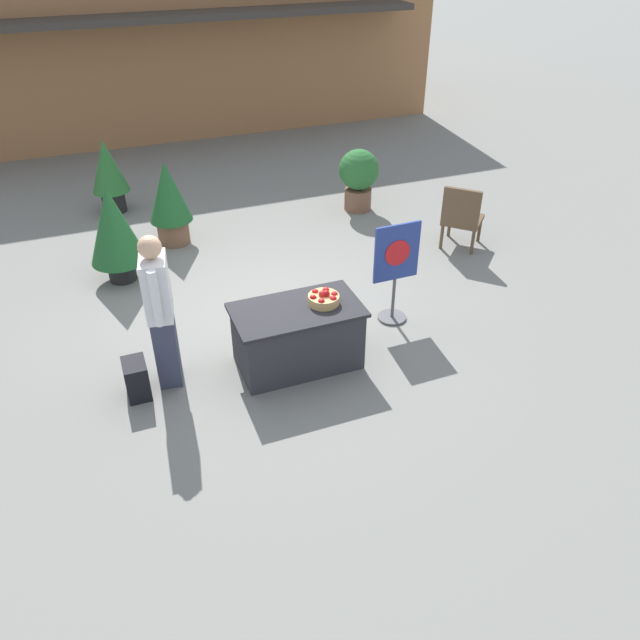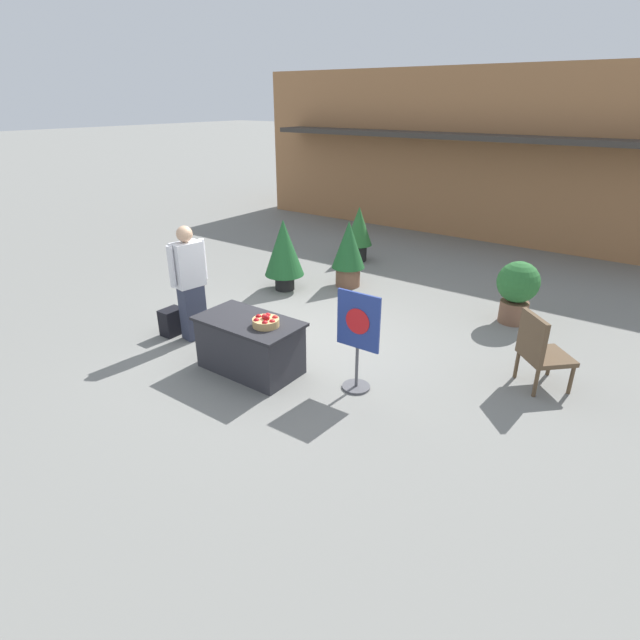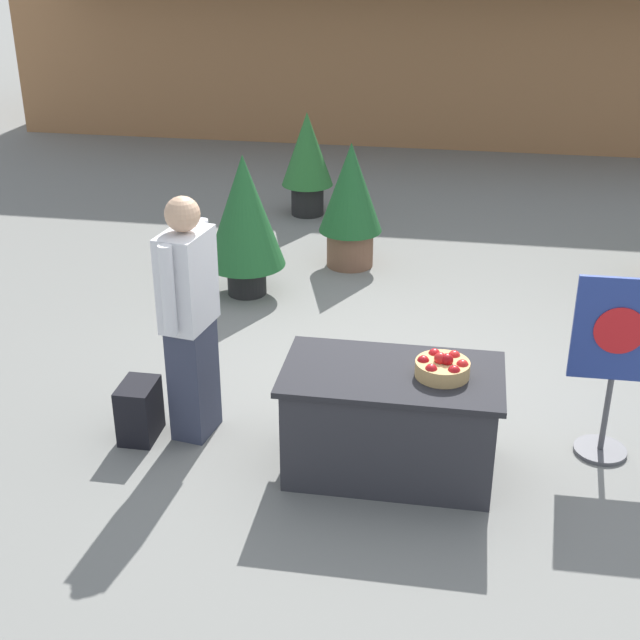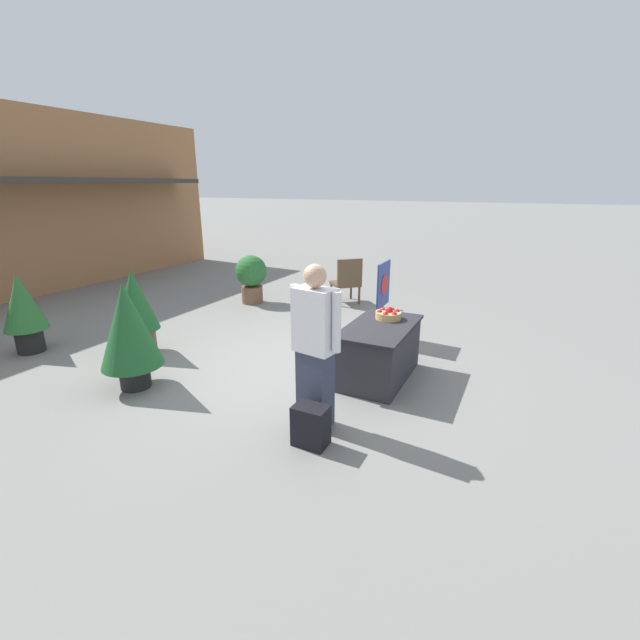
% 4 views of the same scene
% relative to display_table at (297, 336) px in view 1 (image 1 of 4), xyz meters
% --- Properties ---
extents(ground_plane, '(120.00, 120.00, 0.00)m').
position_rel_display_table_xyz_m(ground_plane, '(0.03, 1.03, -0.37)').
color(ground_plane, slate).
extents(storefront_building, '(13.10, 4.77, 4.13)m').
position_rel_display_table_xyz_m(storefront_building, '(-0.21, 10.38, 1.70)').
color(storefront_building, '#9E6B42').
rests_on(storefront_building, ground_plane).
extents(display_table, '(1.41, 0.79, 0.74)m').
position_rel_display_table_xyz_m(display_table, '(0.00, 0.00, 0.00)').
color(display_table, '#2D2D33').
rests_on(display_table, ground_plane).
extents(apple_basket, '(0.34, 0.34, 0.16)m').
position_rel_display_table_xyz_m(apple_basket, '(0.31, -0.00, 0.43)').
color(apple_basket, tan).
rests_on(apple_basket, display_table).
extents(person_visitor, '(0.33, 0.60, 1.75)m').
position_rel_display_table_xyz_m(person_visitor, '(-1.40, 0.24, 0.52)').
color(person_visitor, '#33384C').
rests_on(person_visitor, ground_plane).
extents(backpack, '(0.24, 0.34, 0.42)m').
position_rel_display_table_xyz_m(backpack, '(-1.77, 0.10, -0.16)').
color(backpack, black).
rests_on(backpack, ground_plane).
extents(poster_board, '(0.59, 0.36, 1.30)m').
position_rel_display_table_xyz_m(poster_board, '(1.42, 0.43, 0.34)').
color(poster_board, '#4C4C51').
rests_on(poster_board, ground_plane).
extents(patio_chair, '(0.78, 0.78, 0.99)m').
position_rel_display_table_xyz_m(patio_chair, '(3.24, 1.82, 0.16)').
color(patio_chair, brown).
rests_on(patio_chair, ground_plane).
extents(potted_plant_near_right, '(0.61, 0.61, 1.23)m').
position_rel_display_table_xyz_m(potted_plant_near_right, '(-1.49, 5.13, 0.34)').
color(potted_plant_near_right, black).
rests_on(potted_plant_near_right, ground_plane).
extents(potted_plant_near_left, '(0.75, 0.75, 1.37)m').
position_rel_display_table_xyz_m(potted_plant_near_left, '(-1.64, 2.69, 0.42)').
color(potted_plant_near_left, black).
rests_on(potted_plant_near_left, ground_plane).
extents(potted_plant_far_right, '(0.67, 0.67, 1.04)m').
position_rel_display_table_xyz_m(potted_plant_far_right, '(2.41, 3.71, 0.22)').
color(potted_plant_far_right, brown).
rests_on(potted_plant_far_right, ground_plane).
extents(potted_plant_far_left, '(0.64, 0.64, 1.29)m').
position_rel_display_table_xyz_m(potted_plant_far_left, '(-0.76, 3.58, 0.34)').
color(potted_plant_far_left, brown).
rests_on(potted_plant_far_left, ground_plane).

